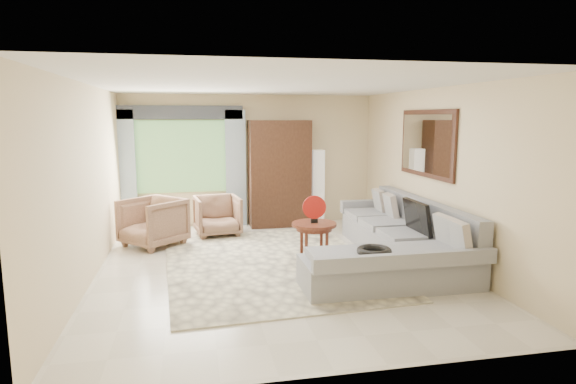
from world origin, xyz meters
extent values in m
plane|color=silver|center=(0.00, 0.00, 0.00)|extent=(6.00, 6.00, 0.00)
cube|color=beige|center=(-0.04, 0.20, 0.01)|extent=(3.25, 4.18, 0.02)
cube|color=gray|center=(2.00, 0.50, 0.20)|extent=(0.90, 2.40, 0.40)
cube|color=gray|center=(1.30, -1.10, 0.20)|extent=(2.30, 0.80, 0.40)
cube|color=gray|center=(2.35, 0.10, 0.65)|extent=(0.20, 3.20, 0.50)
cube|color=gray|center=(2.00, 1.78, 0.51)|extent=(0.90, 0.16, 0.22)
cube|color=gray|center=(1.30, -1.55, 0.49)|extent=(2.30, 0.10, 0.18)
cube|color=black|center=(2.05, -0.26, 0.72)|extent=(0.14, 0.74, 0.48)
torus|color=black|center=(1.00, -1.26, 0.55)|extent=(0.43, 0.43, 0.09)
cylinder|color=#451912|center=(0.56, -0.04, 0.63)|extent=(0.65, 0.65, 0.04)
cylinder|color=#451912|center=(0.56, -0.04, 0.29)|extent=(0.43, 0.43, 0.58)
cylinder|color=#AE1711|center=(0.56, -0.04, 0.88)|extent=(0.34, 0.07, 0.34)
imported|color=#9B6B54|center=(-1.83, 1.59, 0.41)|extent=(1.26, 1.25, 0.82)
imported|color=brown|center=(-0.72, 2.12, 0.37)|extent=(0.88, 0.90, 0.73)
imported|color=#999999|center=(-1.98, 2.70, 0.26)|extent=(0.59, 0.55, 0.53)
cube|color=black|center=(0.55, 2.72, 1.05)|extent=(1.20, 0.55, 2.10)
cube|color=silver|center=(1.35, 2.78, 0.75)|extent=(0.24, 0.24, 1.50)
cube|color=#669E59|center=(-1.35, 2.97, 1.40)|extent=(1.80, 0.04, 1.40)
cube|color=#9EB7CC|center=(-2.40, 2.88, 1.15)|extent=(0.40, 0.08, 2.30)
cube|color=#9EB7CC|center=(-0.30, 2.88, 1.15)|extent=(0.40, 0.08, 2.30)
cube|color=#1E232D|center=(-1.35, 2.90, 2.25)|extent=(2.40, 0.12, 0.26)
cube|color=black|center=(2.47, 0.35, 1.75)|extent=(0.04, 1.70, 1.05)
cube|color=white|center=(2.45, 0.35, 1.75)|extent=(0.02, 1.54, 0.90)
camera|label=1|loc=(-1.15, -6.63, 2.16)|focal=30.00mm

